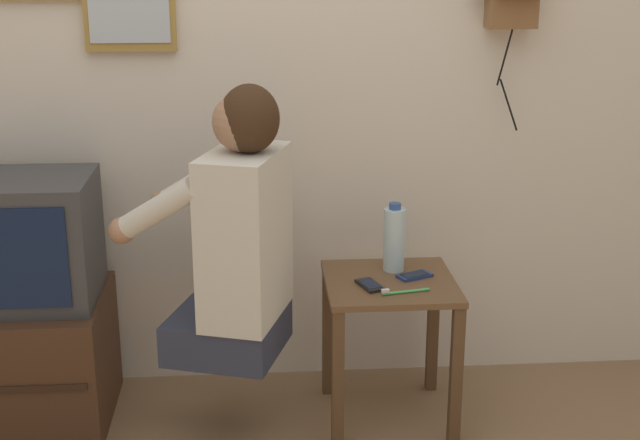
% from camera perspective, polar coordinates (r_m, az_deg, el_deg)
% --- Properties ---
extents(wall_back, '(6.80, 0.05, 2.55)m').
position_cam_1_polar(wall_back, '(3.34, -4.20, 10.37)').
color(wall_back, beige).
rests_on(wall_back, ground_plane).
extents(side_table, '(0.46, 0.45, 0.54)m').
position_cam_1_polar(side_table, '(3.20, 4.46, -5.94)').
color(side_table, brown).
rests_on(side_table, ground_plane).
extents(person, '(0.60, 0.53, 0.92)m').
position_cam_1_polar(person, '(2.95, -5.32, -0.95)').
color(person, '#2D3347').
rests_on(person, ground_plane).
extents(tv_stand, '(0.58, 0.54, 0.47)m').
position_cam_1_polar(tv_stand, '(3.42, -18.25, -8.51)').
color(tv_stand, '#422819').
rests_on(tv_stand, ground_plane).
extents(television, '(0.57, 0.41, 0.44)m').
position_cam_1_polar(television, '(3.26, -19.17, -1.22)').
color(television, '#38383A').
rests_on(television, tv_stand).
extents(cell_phone_held, '(0.10, 0.14, 0.01)m').
position_cam_1_polar(cell_phone_held, '(3.09, 3.21, -4.18)').
color(cell_phone_held, black).
rests_on(cell_phone_held, side_table).
extents(cell_phone_spare, '(0.14, 0.11, 0.01)m').
position_cam_1_polar(cell_phone_spare, '(3.19, 6.08, -3.56)').
color(cell_phone_spare, navy).
rests_on(cell_phone_spare, side_table).
extents(water_bottle, '(0.08, 0.08, 0.25)m').
position_cam_1_polar(water_bottle, '(3.21, 4.77, -1.21)').
color(water_bottle, silver).
rests_on(water_bottle, side_table).
extents(toothbrush, '(0.17, 0.04, 0.02)m').
position_cam_1_polar(toothbrush, '(3.04, 5.28, -4.58)').
color(toothbrush, '#4CBF66').
rests_on(toothbrush, side_table).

